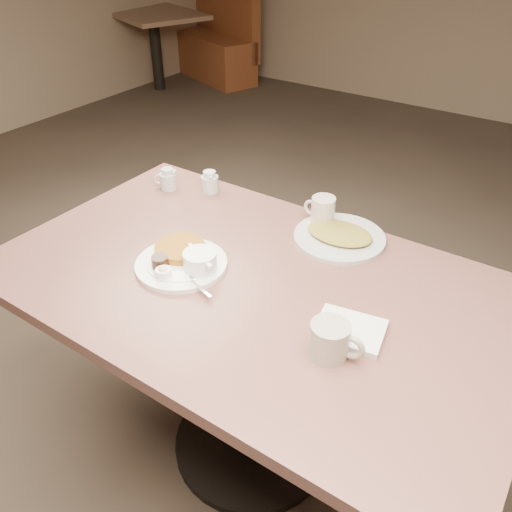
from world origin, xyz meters
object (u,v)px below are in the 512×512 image
Objects in this scene: hash_plate at (339,236)px; booth_back_left at (211,39)px; creamer_right at (210,182)px; coffee_mug_near at (331,340)px; coffee_mug_far at (322,211)px; main_plate at (184,260)px; diner_table at (252,324)px; creamer_left at (168,180)px.

hash_plate is 0.19× the size of booth_back_left.
booth_back_left reaches higher than creamer_right.
coffee_mug_far is (-0.30, 0.52, 0.00)m from coffee_mug_near.
coffee_mug_far is at bearing -46.79° from booth_back_left.
main_plate is at bearing -116.54° from coffee_mug_far.
coffee_mug_far is at bearing 87.35° from diner_table.
hash_plate reaches higher than diner_table.
coffee_mug_far is at bearing 8.55° from creamer_left.
creamer_left is at bearing -53.67° from booth_back_left.
coffee_mug_far reaches higher than creamer_right.
booth_back_left is (-2.83, 3.68, -0.36)m from main_plate.
creamer_left is at bearing 154.52° from coffee_mug_near.
diner_table is at bearing -92.65° from coffee_mug_far.
creamer_left and creamer_right have the same top height.
hash_plate is at bearing 3.29° from creamer_left.
creamer_right is (-0.24, 0.42, 0.01)m from main_plate.
diner_table is 0.44m from coffee_mug_far.
creamer_left is 0.28× the size of hash_plate.
main_plate is 0.49m from coffee_mug_far.
coffee_mug_near is at bearing -65.82° from hash_plate.
creamer_left is 1.02× the size of creamer_right.
booth_back_left reaches higher than main_plate.
main_plate is 0.23× the size of booth_back_left.
creamer_right is at bearing 119.44° from main_plate.
coffee_mug_far is at bearing 120.22° from coffee_mug_near.
diner_table is 0.96× the size of booth_back_left.
coffee_mug_far is 0.07× the size of booth_back_left.
hash_plate is at bearing -3.31° from creamer_right.
creamer_left is (-0.58, 0.29, 0.21)m from diner_table.
diner_table is 4.73m from booth_back_left.
hash_plate is (0.11, 0.33, 0.18)m from diner_table.
creamer_right is 0.28× the size of hash_plate.
hash_plate is (-0.21, 0.47, -0.03)m from coffee_mug_near.
creamer_left reaches higher than hash_plate.
coffee_mug_near is 1.23× the size of coffee_mug_far.
diner_table is 13.35× the size of coffee_mug_far.
main_plate is 0.53m from coffee_mug_near.
creamer_left is at bearing -176.71° from hash_plate.
booth_back_left reaches higher than coffee_mug_near.
creamer_left is at bearing 153.44° from diner_table.
coffee_mug_near is 0.99m from creamer_left.
main_plate is 0.51m from creamer_left.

